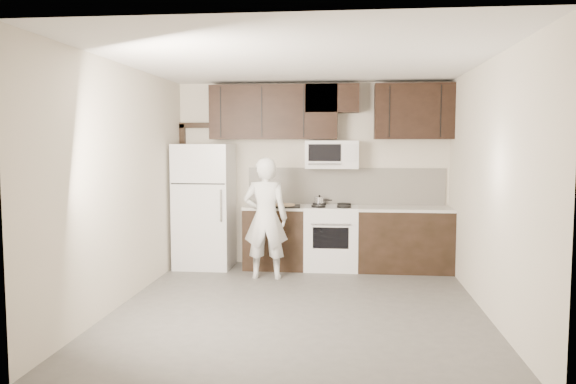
% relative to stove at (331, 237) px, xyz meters
% --- Properties ---
extents(floor, '(4.50, 4.50, 0.00)m').
position_rel_stove_xyz_m(floor, '(-0.30, -1.94, -0.46)').
color(floor, '#514E4C').
rests_on(floor, ground).
extents(back_wall, '(4.00, 0.00, 4.00)m').
position_rel_stove_xyz_m(back_wall, '(-0.30, 0.31, 0.89)').
color(back_wall, beige).
rests_on(back_wall, ground).
extents(ceiling, '(4.50, 4.50, 0.00)m').
position_rel_stove_xyz_m(ceiling, '(-0.30, -1.94, 2.24)').
color(ceiling, white).
rests_on(ceiling, back_wall).
extents(counter_run, '(2.95, 0.64, 0.91)m').
position_rel_stove_xyz_m(counter_run, '(0.30, 0.00, -0.00)').
color(counter_run, black).
rests_on(counter_run, floor).
extents(stove, '(0.76, 0.66, 0.94)m').
position_rel_stove_xyz_m(stove, '(0.00, 0.00, 0.00)').
color(stove, silver).
rests_on(stove, floor).
extents(backsplash, '(2.90, 0.02, 0.54)m').
position_rel_stove_xyz_m(backsplash, '(0.20, 0.30, 0.72)').
color(backsplash, silver).
rests_on(backsplash, counter_run).
extents(upper_cabinets, '(3.48, 0.35, 0.78)m').
position_rel_stove_xyz_m(upper_cabinets, '(-0.09, 0.14, 1.82)').
color(upper_cabinets, black).
rests_on(upper_cabinets, back_wall).
extents(microwave, '(0.76, 0.42, 0.40)m').
position_rel_stove_xyz_m(microwave, '(-0.00, 0.12, 1.19)').
color(microwave, silver).
rests_on(microwave, upper_cabinets).
extents(refrigerator, '(0.80, 0.76, 1.80)m').
position_rel_stove_xyz_m(refrigerator, '(-1.85, -0.05, 0.44)').
color(refrigerator, silver).
rests_on(refrigerator, floor).
extents(door_trim, '(0.50, 0.08, 2.12)m').
position_rel_stove_xyz_m(door_trim, '(-2.22, 0.27, 0.79)').
color(door_trim, black).
rests_on(door_trim, floor).
extents(saucepan, '(0.26, 0.15, 0.15)m').
position_rel_stove_xyz_m(saucepan, '(-0.18, 0.15, 0.51)').
color(saucepan, silver).
rests_on(saucepan, stove).
extents(baking_tray, '(0.47, 0.37, 0.02)m').
position_rel_stove_xyz_m(baking_tray, '(-0.66, -0.18, 0.46)').
color(baking_tray, black).
rests_on(baking_tray, counter_run).
extents(pizza, '(0.32, 0.32, 0.02)m').
position_rel_stove_xyz_m(pizza, '(-0.66, -0.18, 0.48)').
color(pizza, beige).
rests_on(pizza, baking_tray).
extents(person, '(0.60, 0.40, 1.63)m').
position_rel_stove_xyz_m(person, '(-0.86, -0.65, 0.35)').
color(person, silver).
rests_on(person, floor).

